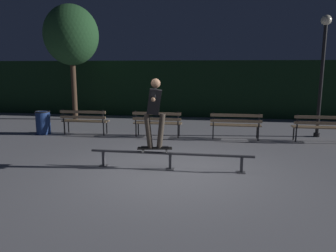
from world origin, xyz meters
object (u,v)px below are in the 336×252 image
skateboard (155,148)px  park_bench_right_center (236,123)px  lamp_post_right (323,61)px  trash_can (43,122)px  park_bench_left_center (157,121)px  skateboarder (155,107)px  tree_far_left (71,36)px  park_bench_rightmost (320,125)px  park_bench_leftmost (84,119)px  grind_rail (170,156)px

skateboard → park_bench_right_center: size_ratio=0.50×
skateboard → park_bench_right_center: (1.95, 3.36, 0.06)m
lamp_post_right → trash_can: 9.53m
trash_can → park_bench_right_center: bearing=1.1°
lamp_post_right → park_bench_left_center: bearing=-170.5°
skateboarder → tree_far_left: size_ratio=0.32×
skateboard → tree_far_left: 8.67m
lamp_post_right → trash_can: (-9.25, -1.00, -2.07)m
skateboarder → tree_far_left: tree_far_left is taller
park_bench_right_center → park_bench_rightmost: 2.54m
lamp_post_right → park_bench_leftmost: bearing=-173.5°
grind_rail → park_bench_right_center: 3.72m
grind_rail → park_bench_right_center: bearing=64.5°
skateboarder → lamp_post_right: (4.67, 4.24, 1.07)m
skateboard → park_bench_rightmost: 5.61m
trash_can → lamp_post_right: bearing=6.2°
park_bench_right_center → tree_far_left: (-6.84, 3.08, 3.08)m
skateboard → park_bench_left_center: (-0.58, 3.36, 0.06)m
grind_rail → park_bench_leftmost: 4.84m
park_bench_right_center → park_bench_leftmost: bearing=180.0°
lamp_post_right → trash_can: lamp_post_right is taller
skateboard → tree_far_left: size_ratio=0.16×
park_bench_right_center → skateboarder: bearing=-120.2°
skateboard → park_bench_leftmost: (-3.12, 3.36, 0.06)m
lamp_post_right → trash_can: size_ratio=4.88×
park_bench_leftmost → park_bench_right_center: size_ratio=1.00×
tree_far_left → trash_can: (0.30, -3.21, -3.20)m
grind_rail → park_bench_left_center: bearing=105.6°
park_bench_rightmost → lamp_post_right: size_ratio=0.41×
skateboard → park_bench_left_center: park_bench_left_center is taller
park_bench_leftmost → park_bench_right_center: bearing=0.0°
skateboarder → park_bench_leftmost: size_ratio=0.97×
skateboarder → park_bench_right_center: skateboarder is taller
park_bench_leftmost → lamp_post_right: lamp_post_right is taller
tree_far_left → skateboard: bearing=-52.8°
park_bench_rightmost → lamp_post_right: lamp_post_right is taller
skateboarder → park_bench_rightmost: bearing=36.8°
tree_far_left → trash_can: bearing=-84.6°
park_bench_rightmost → tree_far_left: tree_far_left is taller
park_bench_left_center → lamp_post_right: 5.67m
skateboarder → park_bench_right_center: (1.95, 3.35, -0.87)m
skateboard → park_bench_leftmost: bearing=132.9°
grind_rail → skateboarder: size_ratio=2.38×
grind_rail → park_bench_rightmost: (4.14, 3.36, 0.23)m
lamp_post_right → park_bench_right_center: bearing=-162.0°
park_bench_left_center → park_bench_right_center: bearing=0.0°
park_bench_right_center → park_bench_rightmost: same height
trash_can → park_bench_left_center: bearing=1.7°
grind_rail → tree_far_left: 8.94m
skateboarder → park_bench_rightmost: (4.49, 3.35, -0.87)m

